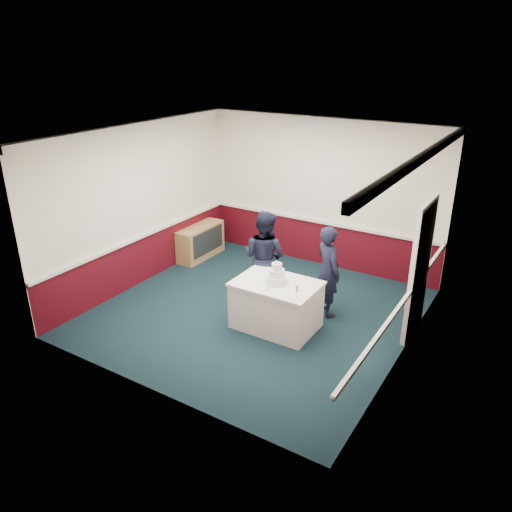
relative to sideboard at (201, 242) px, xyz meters
The scene contains 9 objects.
ground 2.73m from the sideboard, 32.59° to the right, with size 5.00×5.00×0.00m, color #13282E.
room_shell 2.98m from the sideboard, 19.74° to the right, with size 5.00×5.00×3.00m.
sideboard is the anchor object (origin of this frame).
cake_table 3.28m from the sideboard, 30.87° to the right, with size 1.32×0.92×0.79m.
wedding_cake 3.32m from the sideboard, 30.87° to the right, with size 0.35×0.35×0.36m.
cake_knife 3.39m from the sideboard, 34.06° to the right, with size 0.01×0.22×0.01m, color silver.
champagne_flute 3.89m from the sideboard, 30.63° to the right, with size 0.05×0.05×0.21m.
person_man 2.43m from the sideboard, 24.42° to the right, with size 0.81×0.63×1.67m, color black.
person_woman 3.44m from the sideboard, 14.23° to the right, with size 0.57×0.38×1.57m, color black.
Camera 1 is at (3.96, -6.39, 4.23)m, focal length 35.00 mm.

